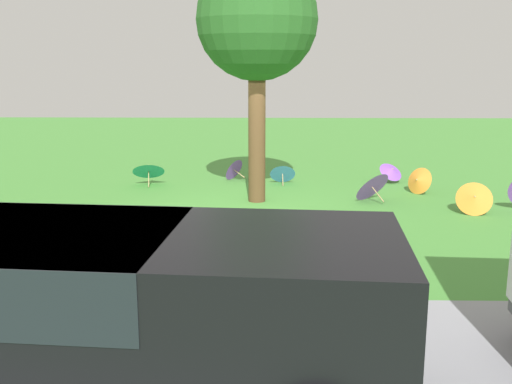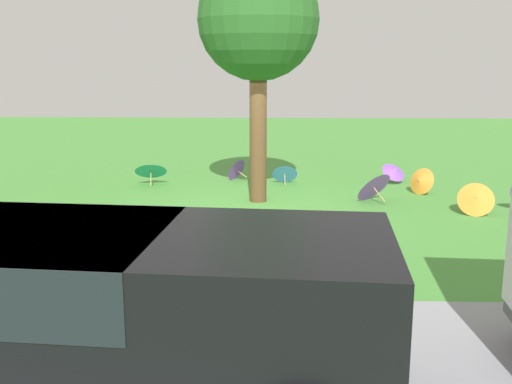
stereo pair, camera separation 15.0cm
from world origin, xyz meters
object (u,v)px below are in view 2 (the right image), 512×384
Objects in this scene: parasol_purple_0 at (372,185)px; parasol_purple_3 at (394,171)px; van_dark at (102,301)px; parasol_orange_0 at (476,199)px; shade_tree at (258,22)px; parasol_blue_2 at (285,172)px; parasol_teal_0 at (151,168)px; parasol_orange_1 at (420,181)px; parasol_purple_1 at (235,169)px.

parasol_purple_0 is 1.32× the size of parasol_purple_3.
parasol_orange_0 is (-5.37, -6.67, -0.58)m from van_dark.
parasol_orange_0 reaches higher than parasol_purple_3.
shade_tree reaches higher than parasol_blue_2.
parasol_orange_0 is at bearing -128.83° from van_dark.
shade_tree is at bearing 0.12° from parasol_purple_0.
shade_tree is at bearing 32.08° from parasol_purple_3.
parasol_teal_0 reaches higher than parasol_orange_0.
shade_tree reaches higher than parasol_teal_0.
parasol_orange_1 reaches higher than parasol_blue_2.
parasol_orange_0 is 3.26m from parasol_purple_3.
parasol_teal_0 reaches higher than parasol_blue_2.
shade_tree is 6.31× the size of parasol_orange_0.
shade_tree is 5.77× the size of parasol_teal_0.
parasol_purple_3 is at bearing -114.15° from van_dark.
parasol_orange_1 is 4.54m from parasol_purple_1.
parasol_teal_0 is (6.89, -2.70, 0.08)m from parasol_orange_0.
parasol_purple_0 is at bearing -179.88° from shade_tree.
parasol_purple_1 is at bearing -74.41° from shade_tree.
parasol_purple_1 is (4.91, -3.39, -0.05)m from parasol_orange_0.
parasol_purple_0 is at bearing -30.09° from parasol_orange_0.
parasol_purple_1 is 3.93m from parasol_purple_3.
parasol_teal_0 is at bearing -17.92° from parasol_purple_0.
parasol_orange_0 is 5.97m from parasol_purple_1.
parasol_orange_0 reaches higher than parasol_purple_1.
parasol_teal_0 is (1.52, -9.37, -0.51)m from van_dark.
parasol_teal_0 is at bearing -21.39° from parasol_orange_0.
van_dark reaches higher than parasol_purple_3.
parasol_blue_2 is (-0.59, -1.89, -3.41)m from shade_tree.
shade_tree is at bearing -98.21° from van_dark.
parasol_orange_0 is at bearing 141.15° from parasol_blue_2.
parasol_purple_0 reaches higher than parasol_teal_0.
van_dark is at bearing 87.35° from parasol_purple_1.
parasol_teal_0 is 5.92m from parasol_purple_3.
parasol_purple_0 is at bearing -114.52° from van_dark.
parasol_teal_0 is 1.39× the size of parasol_blue_2.
parasol_purple_0 is (-3.53, -7.74, -0.55)m from van_dark.
parasol_purple_1 is at bearing -4.07° from parasol_purple_3.
parasol_purple_1 is at bearing -160.74° from parasol_teal_0.
parasol_purple_1 is at bearing -19.52° from parasol_blue_2.
van_dark is at bearing 79.94° from parasol_blue_2.
parasol_orange_1 is at bearing 160.17° from parasol_purple_1.
van_dark reaches higher than parasol_blue_2.
parasol_teal_0 is at bearing -31.88° from shade_tree.
parasol_purple_0 is 2.62m from parasol_blue_2.
parasol_orange_1 is at bearing 105.30° from parasol_purple_3.
shade_tree is 4.94× the size of parasol_purple_0.
parasol_purple_3 is at bearing -112.72° from parasol_purple_0.
parasol_orange_0 is 7.40m from parasol_teal_0.
parasol_purple_0 reaches higher than parasol_orange_0.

